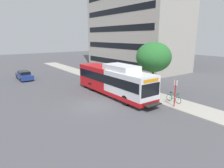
{
  "coord_description": "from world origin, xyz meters",
  "views": [
    {
      "loc": [
        -9.11,
        -15.76,
        6.55
      ],
      "look_at": [
        2.88,
        0.96,
        1.6
      ],
      "focal_mm": 31.52,
      "sensor_mm": 36.0,
      "label": 1
    }
  ],
  "objects": [
    {
      "name": "transit_bus",
      "position": [
        3.76,
        1.88,
        1.7
      ],
      "size": [
        2.58,
        12.25,
        3.65
      ],
      "color": "white",
      "rests_on": "ground"
    },
    {
      "name": "sidewalk_curb",
      "position": [
        7.0,
        6.0,
        0.07
      ],
      "size": [
        3.0,
        56.0,
        0.14
      ],
      "primitive_type": "cube",
      "color": "#A8A399",
      "rests_on": "ground"
    },
    {
      "name": "parked_car_far_lane",
      "position": [
        -2.66,
        16.88,
        0.66
      ],
      "size": [
        1.8,
        4.5,
        1.33
      ],
      "color": "navy",
      "rests_on": "ground"
    },
    {
      "name": "ground_plane",
      "position": [
        0.0,
        8.0,
        0.0
      ],
      "size": [
        120.0,
        120.0,
        0.0
      ],
      "primitive_type": "plane",
      "color": "#4C4C51"
    },
    {
      "name": "street_tree_near_stop",
      "position": [
        8.09,
        -0.04,
        4.26
      ],
      "size": [
        4.06,
        4.06,
        5.86
      ],
      "color": "#4C3823",
      "rests_on": "sidewalk_curb"
    },
    {
      "name": "bus_stop_sign_pole",
      "position": [
        5.87,
        -4.92,
        1.65
      ],
      "size": [
        0.1,
        0.36,
        2.6
      ],
      "color": "red",
      "rests_on": "sidewalk_curb"
    },
    {
      "name": "lattice_comm_tower",
      "position": [
        23.64,
        35.82,
        9.98
      ],
      "size": [
        1.1,
        1.1,
        29.93
      ],
      "color": "#B7B7BC",
      "rests_on": "ground"
    },
    {
      "name": "bicycle_parked",
      "position": [
        6.92,
        -4.05,
        0.56
      ],
      "size": [
        0.52,
        1.76,
        1.02
      ],
      "color": "black",
      "rests_on": "sidewalk_curb"
    }
  ]
}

